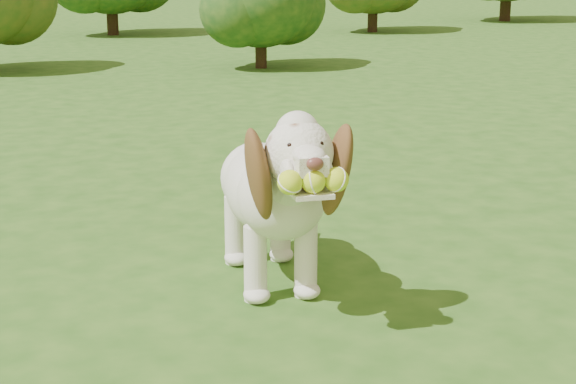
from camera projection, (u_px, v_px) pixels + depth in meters
name	position (u px, v px, depth m)	size (l,w,h in m)	color
ground	(242.00, 271.00, 3.94)	(80.00, 80.00, 0.00)	#244D16
dog	(274.00, 187.00, 3.64)	(0.49, 1.27, 0.82)	silver
shrub_c	(261.00, 0.00, 10.72)	(1.36, 1.36, 1.41)	#382314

